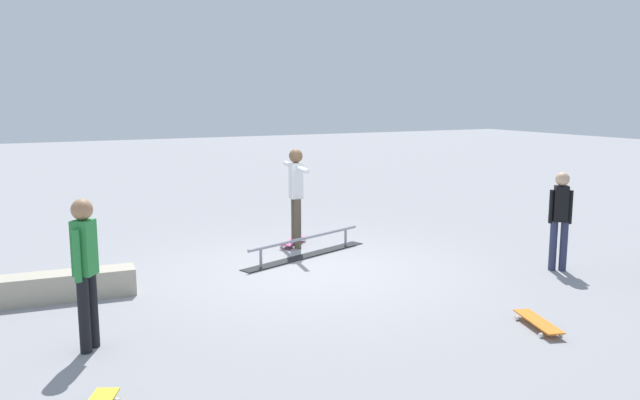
# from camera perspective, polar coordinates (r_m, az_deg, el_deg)

# --- Properties ---
(ground_plane) EXTENTS (60.00, 60.00, 0.00)m
(ground_plane) POSITION_cam_1_polar(r_m,az_deg,el_deg) (9.55, -0.65, -6.31)
(ground_plane) COLOR gray
(grind_rail) EXTENTS (2.52, 1.11, 0.33)m
(grind_rail) POSITION_cam_1_polar(r_m,az_deg,el_deg) (10.32, -1.26, -4.30)
(grind_rail) COLOR black
(grind_rail) RESTS_ON ground_plane
(skate_ledge) EXTENTS (2.15, 0.58, 0.35)m
(skate_ledge) POSITION_cam_1_polar(r_m,az_deg,el_deg) (8.84, -23.17, -7.21)
(skate_ledge) COLOR #B2A893
(skate_ledge) RESTS_ON ground_plane
(skater_main) EXTENTS (0.28, 1.36, 1.69)m
(skater_main) POSITION_cam_1_polar(r_m,az_deg,el_deg) (10.76, -2.17, 0.83)
(skater_main) COLOR brown
(skater_main) RESTS_ON ground_plane
(skateboard_main) EXTENTS (0.71, 0.70, 0.09)m
(skateboard_main) POSITION_cam_1_polar(r_m,az_deg,el_deg) (11.10, -2.41, -3.69)
(skateboard_main) COLOR #E05993
(skateboard_main) RESTS_ON ground_plane
(bystander_black_shirt) EXTENTS (0.30, 0.26, 1.48)m
(bystander_black_shirt) POSITION_cam_1_polar(r_m,az_deg,el_deg) (10.00, 20.74, -1.30)
(bystander_black_shirt) COLOR #2D3351
(bystander_black_shirt) RESTS_ON ground_plane
(bystander_green_shirt) EXTENTS (0.27, 0.33, 1.57)m
(bystander_green_shirt) POSITION_cam_1_polar(r_m,az_deg,el_deg) (6.84, -20.30, -5.55)
(bystander_green_shirt) COLOR black
(bystander_green_shirt) RESTS_ON ground_plane
(loose_skateboard_orange) EXTENTS (0.42, 0.82, 0.09)m
(loose_skateboard_orange) POSITION_cam_1_polar(r_m,az_deg,el_deg) (7.65, 18.96, -10.29)
(loose_skateboard_orange) COLOR orange
(loose_skateboard_orange) RESTS_ON ground_plane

